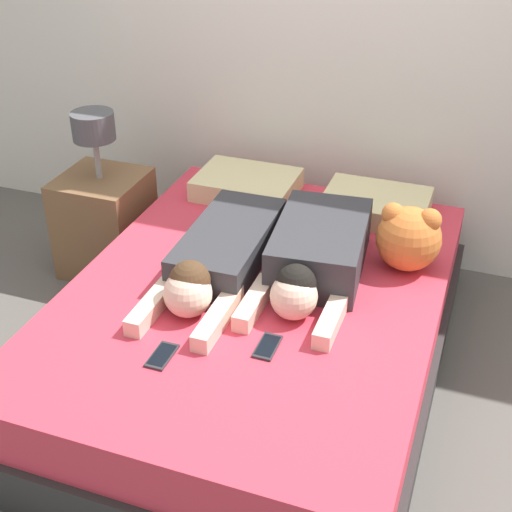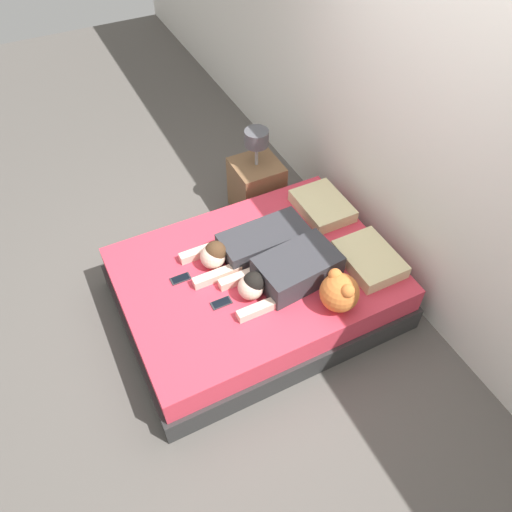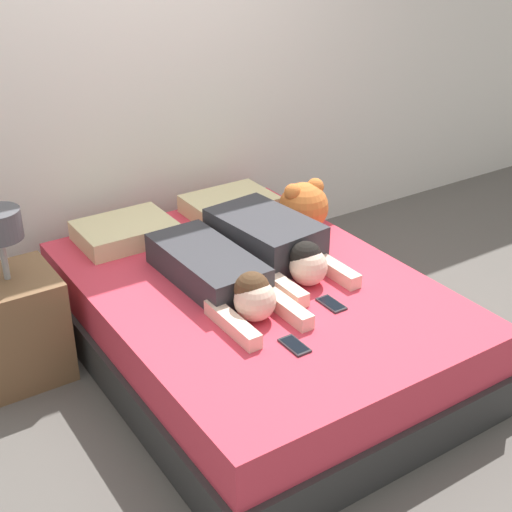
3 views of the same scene
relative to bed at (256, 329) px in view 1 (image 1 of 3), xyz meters
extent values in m
plane|color=#5B5651|center=(0.00, 0.00, -0.22)|extent=(12.00, 12.00, 0.00)
cube|color=white|center=(0.00, 1.21, 1.08)|extent=(12.00, 0.06, 2.60)
cube|color=#2D2D2D|center=(0.00, 0.00, -0.11)|extent=(1.58, 2.11, 0.22)
cube|color=#DB384C|center=(0.00, 0.00, 0.11)|extent=(1.52, 2.05, 0.23)
cube|color=beige|center=(-0.34, 0.80, 0.28)|extent=(0.51, 0.38, 0.11)
cube|color=beige|center=(0.34, 0.80, 0.28)|extent=(0.51, 0.38, 0.11)
cube|color=#333338|center=(-0.19, 0.16, 0.31)|extent=(0.34, 0.71, 0.16)
sphere|color=beige|center=(-0.19, -0.27, 0.33)|extent=(0.19, 0.19, 0.19)
sphere|color=#4C331E|center=(-0.19, -0.25, 0.37)|extent=(0.17, 0.17, 0.17)
cube|color=beige|center=(-0.32, -0.30, 0.26)|extent=(0.07, 0.38, 0.07)
cube|color=beige|center=(-0.05, -0.30, 0.26)|extent=(0.07, 0.38, 0.07)
cube|color=#333338|center=(0.21, 0.24, 0.33)|extent=(0.43, 0.64, 0.21)
sphere|color=beige|center=(0.21, -0.15, 0.32)|extent=(0.19, 0.19, 0.19)
sphere|color=black|center=(0.21, -0.12, 0.37)|extent=(0.16, 0.16, 0.16)
cube|color=beige|center=(0.05, -0.16, 0.26)|extent=(0.07, 0.33, 0.07)
cube|color=beige|center=(0.37, -0.16, 0.26)|extent=(0.07, 0.33, 0.07)
cube|color=#2D2D33|center=(-0.17, -0.55, 0.23)|extent=(0.07, 0.15, 0.01)
cube|color=black|center=(-0.17, -0.55, 0.24)|extent=(0.06, 0.13, 0.00)
cube|color=#2D2D33|center=(0.18, -0.37, 0.23)|extent=(0.07, 0.15, 0.01)
cube|color=black|center=(0.18, -0.37, 0.24)|extent=(0.06, 0.13, 0.00)
sphere|color=orange|center=(0.57, 0.37, 0.37)|extent=(0.28, 0.28, 0.28)
sphere|color=orange|center=(0.49, 0.37, 0.48)|extent=(0.10, 0.10, 0.10)
sphere|color=orange|center=(0.65, 0.37, 0.48)|extent=(0.10, 0.10, 0.10)
cube|color=brown|center=(-1.06, 0.54, 0.05)|extent=(0.43, 0.43, 0.55)
cylinder|color=#999999|center=(-1.06, 0.54, 0.43)|extent=(0.03, 0.03, 0.21)
cylinder|color=#4C4C51|center=(-1.06, 0.54, 0.61)|extent=(0.22, 0.22, 0.14)
camera|label=1|loc=(0.85, -2.35, 1.91)|focal=50.00mm
camera|label=2|loc=(2.24, -1.13, 3.13)|focal=35.00mm
camera|label=3|loc=(-1.70, -2.58, 1.97)|focal=50.00mm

